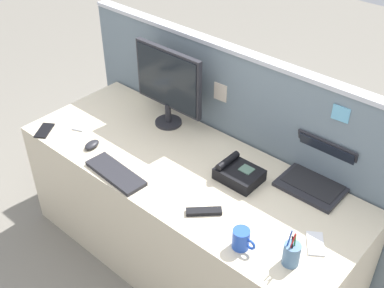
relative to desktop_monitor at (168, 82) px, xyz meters
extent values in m
plane|color=slate|center=(0.36, -0.25, -1.00)|extent=(10.00, 10.00, 0.00)
cube|color=beige|center=(0.36, -0.25, -0.64)|extent=(1.97, 0.76, 0.72)
cube|color=slate|center=(0.36, 0.17, -0.38)|extent=(2.21, 0.06, 1.23)
cube|color=#B7BAC1|center=(0.36, 0.17, 0.24)|extent=(2.21, 0.07, 0.02)
cube|color=#66ADD1|center=(0.98, 0.14, 0.13)|extent=(0.09, 0.01, 0.08)
cube|color=yellow|center=(-0.35, 0.14, -0.12)|extent=(0.11, 0.01, 0.07)
cube|color=beige|center=(0.27, 0.14, -0.02)|extent=(0.09, 0.01, 0.10)
cylinder|color=#232328|center=(0.00, -0.01, -0.27)|extent=(0.16, 0.16, 0.02)
cylinder|color=#232328|center=(0.00, -0.01, -0.20)|extent=(0.04, 0.04, 0.12)
cube|color=#232328|center=(0.00, 0.00, 0.02)|extent=(0.48, 0.03, 0.36)
cube|color=black|center=(0.00, -0.01, 0.02)|extent=(0.45, 0.01, 0.33)
cube|color=#232328|center=(0.95, 0.06, -0.27)|extent=(0.32, 0.28, 0.02)
cube|color=black|center=(0.95, 0.07, -0.26)|extent=(0.28, 0.21, 0.00)
cube|color=#232328|center=(0.95, 0.16, -0.15)|extent=(0.32, 0.09, 0.23)
cube|color=black|center=(0.95, 0.16, -0.15)|extent=(0.30, 0.07, 0.20)
cube|color=black|center=(0.63, -0.15, -0.25)|extent=(0.22, 0.17, 0.06)
cube|color=#4C6B5B|center=(0.66, -0.12, -0.21)|extent=(0.07, 0.06, 0.01)
cylinder|color=black|center=(0.56, -0.15, -0.20)|extent=(0.04, 0.16, 0.04)
cube|color=#232328|center=(0.13, -0.54, -0.27)|extent=(0.37, 0.15, 0.02)
ellipsoid|color=#232328|center=(-0.16, -0.47, -0.26)|extent=(0.08, 0.11, 0.03)
cylinder|color=#4C7093|center=(1.13, -0.44, -0.22)|extent=(0.07, 0.07, 0.11)
cylinder|color=#238438|center=(1.13, -0.44, -0.17)|extent=(0.01, 0.01, 0.13)
cylinder|color=red|center=(1.13, -0.46, -0.16)|extent=(0.02, 0.01, 0.15)
cylinder|color=black|center=(1.13, -0.46, -0.17)|extent=(0.02, 0.01, 0.13)
cylinder|color=blue|center=(1.11, -0.46, -0.16)|extent=(0.02, 0.02, 0.15)
cube|color=#B7BAC1|center=(-0.38, -0.37, -0.27)|extent=(0.12, 0.15, 0.01)
cube|color=black|center=(-0.49, -0.55, -0.27)|extent=(0.14, 0.16, 0.01)
cube|color=silver|center=(1.16, -0.28, -0.27)|extent=(0.14, 0.15, 0.01)
cube|color=black|center=(0.66, -0.45, -0.27)|extent=(0.15, 0.15, 0.02)
cylinder|color=blue|center=(0.91, -0.51, -0.23)|extent=(0.08, 0.08, 0.10)
torus|color=blue|center=(0.97, -0.51, -0.23)|extent=(0.05, 0.01, 0.05)
camera|label=1|loc=(1.72, -1.74, 1.34)|focal=45.27mm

